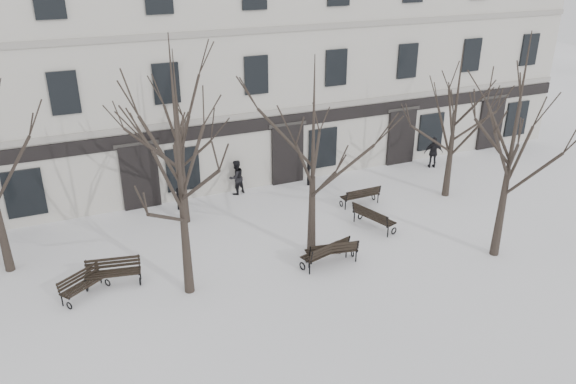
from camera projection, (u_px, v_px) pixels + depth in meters
ground at (288, 279)px, 19.57m from camera, size 100.00×100.00×0.00m
building at (183, 57)px, 28.16m from camera, size 40.40×10.20×11.40m
tree_1 at (177, 142)px, 16.74m from camera, size 5.94×5.94×8.48m
tree_2 at (313, 136)px, 19.33m from camera, size 5.20×5.20×7.43m
tree_3 at (516, 123)px, 19.07m from camera, size 5.73×5.73×8.18m
tree_5 at (178, 119)px, 21.80m from camera, size 5.02×5.02×7.16m
tree_6 at (456, 104)px, 24.34m from camera, size 4.85×4.85×6.93m
bench_0 at (83, 283)px, 18.49m from camera, size 1.68×1.41×0.84m
bench_1 at (326, 252)px, 20.26m from camera, size 2.02×1.18×0.97m
bench_2 at (332, 251)px, 20.34m from camera, size 1.97×1.00×0.95m
bench_3 at (113, 271)px, 19.09m from camera, size 1.92×1.02×0.92m
bench_4 at (361, 195)px, 24.88m from camera, size 1.80×0.69×0.90m
bench_5 at (373, 217)px, 22.84m from camera, size 1.21×2.00×0.96m
bollard_a at (178, 198)px, 24.45m from camera, size 0.13×0.13×1.02m
bollard_b at (308, 173)px, 26.92m from camera, size 0.15×0.15×1.19m
pedestrian_b at (237, 194)px, 26.25m from camera, size 0.97×0.86×1.65m
pedestrian_c at (432, 167)px, 29.34m from camera, size 1.04×0.74×1.64m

